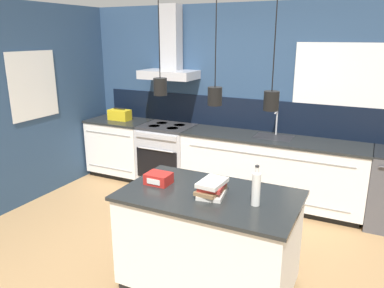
{
  "coord_description": "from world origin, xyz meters",
  "views": [
    {
      "loc": [
        1.64,
        -2.95,
        2.18
      ],
      "look_at": [
        -0.07,
        0.54,
        1.05
      ],
      "focal_mm": 35.0,
      "sensor_mm": 36.0,
      "label": 1
    }
  ],
  "objects_px": {
    "bottle_on_island": "(256,188)",
    "yellow_toolbox": "(120,115)",
    "oven_range": "(167,155)",
    "red_supply_box": "(159,178)",
    "book_stack": "(212,188)"
  },
  "relations": [
    {
      "from": "oven_range",
      "to": "red_supply_box",
      "type": "xyz_separation_m",
      "value": [
        1.05,
        -1.98,
        0.5
      ]
    },
    {
      "from": "bottle_on_island",
      "to": "red_supply_box",
      "type": "relative_size",
      "value": 1.5
    },
    {
      "from": "bottle_on_island",
      "to": "red_supply_box",
      "type": "bearing_deg",
      "value": 177.19
    },
    {
      "from": "red_supply_box",
      "to": "yellow_toolbox",
      "type": "xyz_separation_m",
      "value": [
        -1.9,
        1.98,
        0.03
      ]
    },
    {
      "from": "book_stack",
      "to": "yellow_toolbox",
      "type": "xyz_separation_m",
      "value": [
        -2.42,
        2.01,
        0.02
      ]
    },
    {
      "from": "oven_range",
      "to": "red_supply_box",
      "type": "distance_m",
      "value": 2.29
    },
    {
      "from": "oven_range",
      "to": "yellow_toolbox",
      "type": "bearing_deg",
      "value": 179.7
    },
    {
      "from": "book_stack",
      "to": "oven_range",
      "type": "bearing_deg",
      "value": 128.19
    },
    {
      "from": "bottle_on_island",
      "to": "yellow_toolbox",
      "type": "bearing_deg",
      "value": 144.11
    },
    {
      "from": "book_stack",
      "to": "yellow_toolbox",
      "type": "relative_size",
      "value": 0.93
    },
    {
      "from": "yellow_toolbox",
      "to": "red_supply_box",
      "type": "bearing_deg",
      "value": -46.26
    },
    {
      "from": "oven_range",
      "to": "yellow_toolbox",
      "type": "xyz_separation_m",
      "value": [
        -0.85,
        0.0,
        0.54
      ]
    },
    {
      "from": "book_stack",
      "to": "yellow_toolbox",
      "type": "height_order",
      "value": "yellow_toolbox"
    },
    {
      "from": "oven_range",
      "to": "book_stack",
      "type": "xyz_separation_m",
      "value": [
        1.57,
        -2.0,
        0.52
      ]
    },
    {
      "from": "oven_range",
      "to": "book_stack",
      "type": "bearing_deg",
      "value": -51.81
    }
  ]
}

